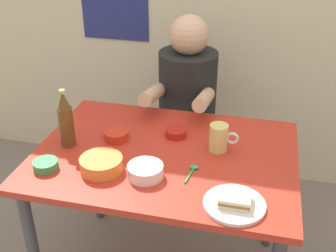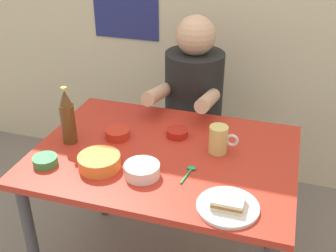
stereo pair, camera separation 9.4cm
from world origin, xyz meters
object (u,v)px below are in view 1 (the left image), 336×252
dining_table (165,170)px  soup_bowl_orange (101,163)px  person_seated (187,89)px  plate_orange (234,204)px  beer_bottle (66,121)px  sandwich (235,199)px  beer_mug (219,138)px  stool (186,152)px

dining_table → soup_bowl_orange: size_ratio=6.47×
dining_table → person_seated: person_seated is taller
plate_orange → beer_bottle: bearing=161.8°
plate_orange → sandwich: 0.02m
person_seated → beer_mug: (0.25, -0.55, 0.03)m
dining_table → beer_mug: (0.22, 0.07, 0.15)m
person_seated → beer_bottle: bearing=-121.0°
plate_orange → beer_mug: beer_mug is taller
plate_orange → soup_bowl_orange: soup_bowl_orange is taller
sandwich → beer_mug: size_ratio=0.87×
dining_table → beer_mug: size_ratio=8.73×
dining_table → sandwich: sandwich is taller
person_seated → beer_bottle: (-0.40, -0.66, 0.09)m
sandwich → person_seated: bearing=111.1°
sandwich → beer_bottle: beer_bottle is taller
sandwich → soup_bowl_orange: soup_bowl_orange is taller
person_seated → beer_bottle: size_ratio=2.75×
person_seated → stool: bearing=90.0°
stool → beer_mug: (0.25, -0.56, 0.45)m
plate_orange → beer_bottle: beer_bottle is taller
dining_table → person_seated: (-0.03, 0.62, 0.12)m
sandwich → beer_bottle: bearing=161.8°
sandwich → soup_bowl_orange: size_ratio=0.65×
stool → plate_orange: 1.06m
stool → soup_bowl_orange: bearing=-102.8°
soup_bowl_orange → plate_orange: bearing=-10.4°
beer_mug → beer_bottle: bearing=-170.2°
person_seated → beer_mug: size_ratio=5.71×
plate_orange → stool: bearing=110.9°
stool → person_seated: bearing=-90.0°
person_seated → soup_bowl_orange: 0.83m
plate_orange → sandwich: size_ratio=2.00×
stool → sandwich: 1.07m
dining_table → beer_bottle: size_ratio=4.20×
dining_table → beer_bottle: bearing=-174.6°
dining_table → soup_bowl_orange: (-0.21, -0.19, 0.12)m
sandwich → beer_mug: (-0.10, 0.35, 0.03)m
plate_orange → beer_mug: size_ratio=1.75×
dining_table → plate_orange: (0.32, -0.28, 0.10)m
dining_table → stool: dining_table is taller
plate_orange → beer_bottle: size_ratio=0.84×
stool → soup_bowl_orange: (-0.19, -0.82, 0.42)m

